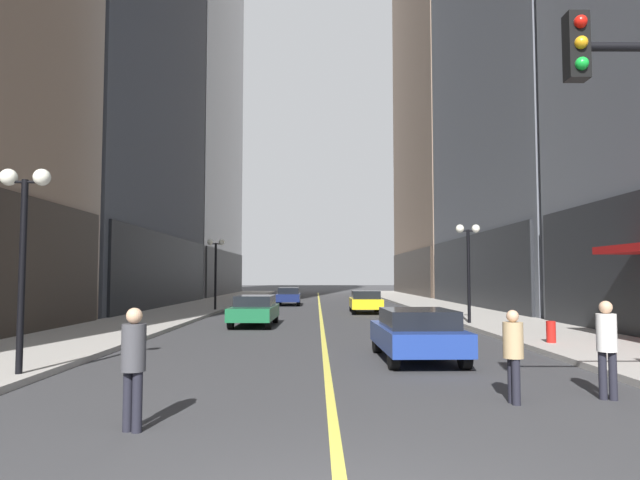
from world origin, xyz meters
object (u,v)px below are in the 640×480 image
at_px(car_green, 255,309).
at_px(pedestrian_with_orange_bag, 133,359).
at_px(pedestrian_in_white_shirt, 607,342).
at_px(street_lamp_right_mid, 468,251).
at_px(street_lamp_left_far, 216,258).
at_px(fire_hydrant_right, 551,334).
at_px(car_navy, 289,296).
at_px(pedestrian_in_tan_trench, 513,349).
at_px(street_lamp_left_near, 24,224).
at_px(car_blue, 417,332).
at_px(car_yellow, 365,301).

height_order(car_green, pedestrian_with_orange_bag, pedestrian_with_orange_bag).
relative_size(car_green, pedestrian_in_white_shirt, 2.66).
bearing_deg(street_lamp_right_mid, pedestrian_with_orange_bag, -118.97).
distance_m(street_lamp_left_far, fire_hydrant_right, 22.04).
distance_m(car_navy, street_lamp_right_mid, 20.23).
bearing_deg(pedestrian_with_orange_bag, pedestrian_in_tan_trench, 15.85).
xyz_separation_m(pedestrian_with_orange_bag, street_lamp_left_near, (-3.59, 3.84, 2.25)).
height_order(pedestrian_in_white_shirt, pedestrian_with_orange_bag, pedestrian_in_white_shirt).
distance_m(car_blue, pedestrian_with_orange_bag, 8.39).
relative_size(car_blue, pedestrian_in_tan_trench, 2.66).
height_order(car_navy, pedestrian_in_white_shirt, pedestrian_in_white_shirt).
bearing_deg(street_lamp_left_near, pedestrian_in_tan_trench, -12.82).
bearing_deg(pedestrian_in_white_shirt, car_green, 117.71).
relative_size(street_lamp_left_far, fire_hydrant_right, 5.54).
xyz_separation_m(street_lamp_right_mid, fire_hydrant_right, (0.50, -7.36, -2.86)).
relative_size(pedestrian_in_tan_trench, street_lamp_left_far, 0.36).
relative_size(pedestrian_with_orange_bag, street_lamp_left_near, 0.39).
bearing_deg(pedestrian_in_tan_trench, car_yellow, 91.10).
relative_size(car_blue, pedestrian_with_orange_bag, 2.45).
bearing_deg(street_lamp_right_mid, fire_hydrant_right, -86.11).
relative_size(car_yellow, fire_hydrant_right, 5.25).
xyz_separation_m(car_yellow, street_lamp_left_far, (-9.05, 1.21, 2.54)).
bearing_deg(car_navy, car_yellow, -61.93).
distance_m(pedestrian_in_white_shirt, fire_hydrant_right, 7.59).
relative_size(car_navy, pedestrian_in_tan_trench, 2.90).
bearing_deg(street_lamp_left_near, street_lamp_right_mid, 44.98).
xyz_separation_m(pedestrian_with_orange_bag, street_lamp_left_far, (-3.59, 26.62, 2.25)).
xyz_separation_m(car_green, car_navy, (0.62, 17.86, -0.00)).
relative_size(pedestrian_in_tan_trench, fire_hydrant_right, 1.98).
bearing_deg(car_blue, pedestrian_with_orange_bag, -127.92).
height_order(pedestrian_in_tan_trench, pedestrian_with_orange_bag, pedestrian_with_orange_bag).
xyz_separation_m(pedestrian_in_tan_trench, pedestrian_in_white_shirt, (1.76, 0.31, 0.09)).
bearing_deg(pedestrian_in_tan_trench, fire_hydrant_right, 63.49).
relative_size(car_green, street_lamp_left_near, 1.04).
bearing_deg(pedestrian_with_orange_bag, street_lamp_right_mid, 61.03).
bearing_deg(fire_hydrant_right, pedestrian_with_orange_bag, -136.31).
bearing_deg(car_navy, pedestrian_in_tan_trench, -80.67).
height_order(pedestrian_in_white_shirt, street_lamp_left_far, street_lamp_left_far).
relative_size(car_blue, car_navy, 0.92).
height_order(car_yellow, car_navy, same).
bearing_deg(car_blue, car_yellow, 89.06).
xyz_separation_m(pedestrian_in_white_shirt, fire_hydrant_right, (2.03, 7.29, -0.61)).
bearing_deg(car_green, street_lamp_left_far, 109.53).
xyz_separation_m(car_navy, fire_hydrant_right, (9.22, -25.44, -0.32)).
height_order(pedestrian_in_white_shirt, fire_hydrant_right, pedestrian_in_white_shirt).
height_order(car_yellow, pedestrian_in_white_shirt, pedestrian_in_white_shirt).
height_order(car_navy, pedestrian_with_orange_bag, pedestrian_with_orange_bag).
bearing_deg(street_lamp_left_far, pedestrian_in_white_shirt, -65.41).
bearing_deg(car_yellow, car_green, -123.21).
distance_m(car_navy, pedestrian_in_white_shirt, 33.51).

